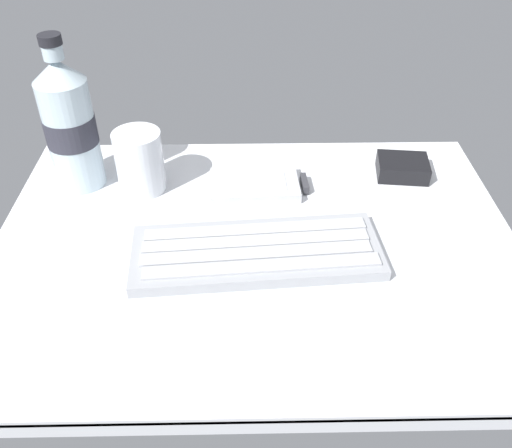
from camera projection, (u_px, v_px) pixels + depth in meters
ground_plane at (256, 251)px, 67.36cm from camera, size 64.00×48.00×2.80cm
keyboard at (260, 252)px, 64.49cm from camera, size 29.75×13.15×1.70cm
handheld_device at (259, 185)px, 75.52cm from camera, size 13.07×8.19×1.50cm
juice_cup at (140, 164)px, 73.84cm from camera, size 6.40×6.40×8.50cm
water_bottle at (70, 125)px, 71.82cm from camera, size 6.73×6.73×20.80cm
charger_block at (402, 167)px, 78.14cm from camera, size 7.62×6.40×2.40cm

